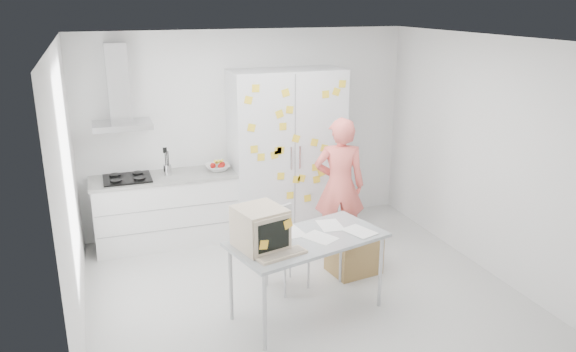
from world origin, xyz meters
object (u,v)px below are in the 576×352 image
object	(u,v)px
desk	(279,234)
chair	(283,243)
person	(339,186)
cardboard_box	(354,254)

from	to	relation	value
desk	chair	distance (m)	0.84
person	desk	world-z (taller)	person
person	chair	world-z (taller)	person
person	cardboard_box	size ratio (longest dim) A/B	2.85
desk	chair	size ratio (longest dim) A/B	1.87
desk	cardboard_box	bearing A→B (deg)	16.60
person	chair	xyz separation A→B (m)	(-0.95, -0.64, -0.35)
cardboard_box	chair	bearing A→B (deg)	-178.12
desk	cardboard_box	distance (m)	1.52
person	cardboard_box	distance (m)	0.89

